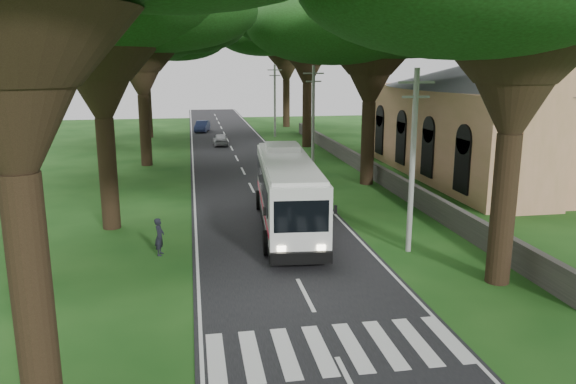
# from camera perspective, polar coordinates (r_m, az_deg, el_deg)

# --- Properties ---
(ground) EXTENTS (140.00, 140.00, 0.00)m
(ground) POSITION_cam_1_polar(r_m,az_deg,el_deg) (18.85, 3.02, -12.81)
(ground) COLOR #164213
(ground) RESTS_ON ground
(road) EXTENTS (8.00, 120.00, 0.04)m
(road) POSITION_cam_1_polar(r_m,az_deg,el_deg) (42.50, -4.46, 1.87)
(road) COLOR black
(road) RESTS_ON ground
(crosswalk) EXTENTS (8.00, 3.00, 0.01)m
(crosswalk) POSITION_cam_1_polar(r_m,az_deg,el_deg) (17.12, 4.56, -15.66)
(crosswalk) COLOR silver
(crosswalk) RESTS_ON ground
(property_wall) EXTENTS (0.35, 50.00, 1.20)m
(property_wall) POSITION_cam_1_polar(r_m,az_deg,el_deg) (43.19, 7.64, 2.77)
(property_wall) COLOR #383533
(property_wall) RESTS_ON ground
(church) EXTENTS (14.00, 24.00, 11.60)m
(church) POSITION_cam_1_polar(r_m,az_deg,el_deg) (43.95, 20.00, 7.95)
(church) COLOR tan
(church) RESTS_ON ground
(pole_near) EXTENTS (1.60, 0.24, 8.00)m
(pole_near) POSITION_cam_1_polar(r_m,az_deg,el_deg) (24.72, 12.55, 3.34)
(pole_near) COLOR gray
(pole_near) RESTS_ON ground
(pole_mid) EXTENTS (1.60, 0.24, 8.00)m
(pole_mid) POSITION_cam_1_polar(r_m,az_deg,el_deg) (43.73, 2.58, 7.73)
(pole_mid) COLOR gray
(pole_mid) RESTS_ON ground
(pole_far) EXTENTS (1.60, 0.24, 8.00)m
(pole_far) POSITION_cam_1_polar(r_m,az_deg,el_deg) (63.35, -1.35, 9.38)
(pole_far) COLOR gray
(pole_far) RESTS_ON ground
(tree_l_midb) EXTENTS (14.09, 14.09, 14.61)m
(tree_l_midb) POSITION_cam_1_polar(r_m,az_deg,el_deg) (46.78, -14.92, 16.64)
(tree_l_midb) COLOR black
(tree_l_midb) RESTS_ON ground
(tree_l_far) EXTENTS (15.00, 15.00, 14.45)m
(tree_l_far) POSITION_cam_1_polar(r_m,az_deg,el_deg) (64.76, -14.46, 15.26)
(tree_l_far) COLOR black
(tree_l_far) RESTS_ON ground
(tree_r_mida) EXTENTS (15.26, 15.26, 14.68)m
(tree_r_mida) POSITION_cam_1_polar(r_m,az_deg,el_deg) (38.53, 8.51, 17.56)
(tree_r_mida) COLOR black
(tree_r_mida) RESTS_ON ground
(tree_r_midb) EXTENTS (12.61, 12.61, 15.33)m
(tree_r_midb) POSITION_cam_1_polar(r_m,az_deg,el_deg) (55.85, 2.01, 17.35)
(tree_r_midb) COLOR black
(tree_r_midb) RESTS_ON ground
(tree_r_far) EXTENTS (15.86, 15.86, 15.80)m
(tree_r_far) POSITION_cam_1_polar(r_m,az_deg,el_deg) (73.68, -0.18, 16.25)
(tree_r_far) COLOR black
(tree_r_far) RESTS_ON ground
(coach_bus) EXTENTS (3.55, 12.24, 3.56)m
(coach_bus) POSITION_cam_1_polar(r_m,az_deg,el_deg) (28.15, -0.07, 0.12)
(coach_bus) COLOR white
(coach_bus) RESTS_ON ground
(distant_car_a) EXTENTS (1.48, 3.56, 1.21)m
(distant_car_a) POSITION_cam_1_polar(r_m,az_deg,el_deg) (57.28, -6.88, 5.34)
(distant_car_a) COLOR #A5A5A9
(distant_car_a) RESTS_ON road
(distant_car_b) EXTENTS (2.09, 4.16, 1.31)m
(distant_car_b) POSITION_cam_1_polar(r_m,az_deg,el_deg) (69.08, -8.71, 6.63)
(distant_car_b) COLOR navy
(distant_car_b) RESTS_ON road
(pedestrian) EXTENTS (0.50, 0.67, 1.66)m
(pedestrian) POSITION_cam_1_polar(r_m,az_deg,el_deg) (25.05, -12.93, -4.44)
(pedestrian) COLOR black
(pedestrian) RESTS_ON ground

